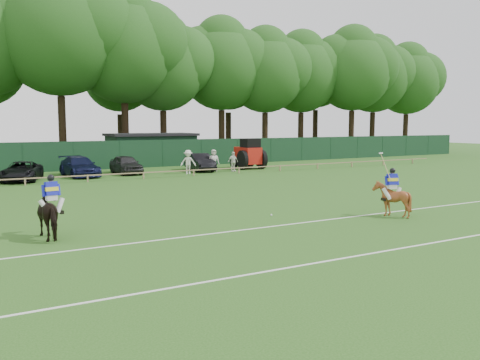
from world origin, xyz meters
TOP-DOWN VIEW (x-y plane):
  - ground at (0.00, 0.00)m, footprint 160.00×160.00m
  - horse_dark at (-8.14, 1.22)m, footprint 1.15×2.10m
  - horse_chestnut at (5.38, -1.72)m, footprint 1.62×1.72m
  - suv_black at (-6.84, 20.88)m, footprint 3.61×5.32m
  - sedan_navy at (-2.64, 22.05)m, footprint 2.44×5.28m
  - hatch_grey at (1.02, 22.22)m, footprint 1.80×4.40m
  - estate_black at (7.22, 21.53)m, footprint 2.15×4.65m
  - spectator_left at (5.34, 19.77)m, footprint 1.39×1.08m
  - spectator_mid at (9.40, 19.69)m, footprint 1.00×0.49m
  - spectator_right at (7.98, 20.46)m, footprint 1.03×0.82m
  - rider_dark at (-8.13, 1.21)m, footprint 0.93×0.42m
  - rider_chestnut at (5.37, -1.73)m, footprint 0.92×0.74m
  - polo_ball at (0.88, 0.92)m, footprint 0.09×0.09m
  - pitch_lines at (0.00, -3.50)m, footprint 60.00×5.10m
  - pitch_rail at (0.00, 18.00)m, footprint 62.10×0.10m
  - perimeter_fence at (0.00, 27.00)m, footprint 92.08×0.08m
  - utility_shed at (6.00, 30.00)m, footprint 8.40×4.40m
  - tree_row at (2.00, 35.00)m, footprint 96.00×12.00m
  - tractor at (11.91, 21.33)m, footprint 2.30×3.27m

SIDE VIEW (x-z plane):
  - ground at x=0.00m, z-range 0.00..0.00m
  - tree_row at x=2.00m, z-range -10.50..10.50m
  - pitch_lines at x=0.00m, z-range 0.00..0.01m
  - polo_ball at x=0.88m, z-range 0.00..0.09m
  - pitch_rail at x=0.00m, z-range 0.20..0.70m
  - suv_black at x=-6.84m, z-range 0.00..1.35m
  - estate_black at x=7.22m, z-range 0.00..1.47m
  - sedan_navy at x=-2.64m, z-range 0.00..1.49m
  - hatch_grey at x=1.02m, z-range 0.00..1.50m
  - horse_chestnut at x=5.38m, z-range 0.00..1.52m
  - spectator_mid at x=9.40m, z-range 0.00..1.65m
  - horse_dark at x=-8.14m, z-range 0.00..1.69m
  - spectator_right at x=7.98m, z-range 0.00..1.85m
  - spectator_left at x=5.34m, z-range 0.00..1.90m
  - perimeter_fence at x=0.00m, z-range 0.00..2.50m
  - tractor at x=11.91m, z-range -0.07..2.61m
  - rider_chestnut at x=5.37m, z-range 0.45..2.50m
  - utility_shed at x=6.00m, z-range 0.02..3.06m
  - rider_dark at x=-8.13m, z-range 0.89..2.30m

